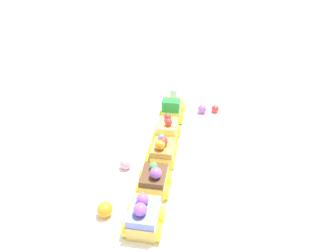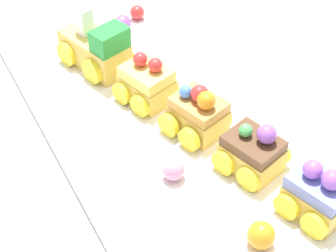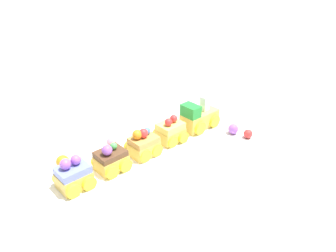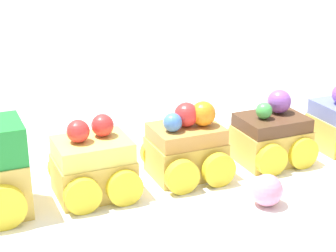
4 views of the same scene
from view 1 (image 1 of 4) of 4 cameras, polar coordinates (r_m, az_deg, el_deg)
name	(u,v)px [view 1 (image 1 of 4)]	position (r m, az deg, el deg)	size (l,w,h in m)	color
ground_plane	(170,156)	(0.62, 0.34, -6.57)	(10.00, 10.00, 0.00)	#B2B2B7
display_board	(170,154)	(0.62, 0.34, -6.15)	(0.77, 0.33, 0.01)	white
cake_train_locomotive	(173,108)	(0.73, 1.08, 3.97)	(0.13, 0.09, 0.08)	#E0BC56
cake_car_lemon	(167,131)	(0.64, -0.18, -1.00)	(0.08, 0.08, 0.07)	#E0BC56
cake_car_caramel	(161,152)	(0.58, -1.48, -5.62)	(0.08, 0.08, 0.07)	#E0BC56
cake_car_chocolate	(154,181)	(0.52, -3.04, -11.80)	(0.08, 0.08, 0.07)	#E0BC56
cake_car_blueberry	(144,217)	(0.46, -5.26, -19.11)	(0.08, 0.08, 0.07)	#E0BC56
gumball_orange	(105,209)	(0.50, -13.59, -17.21)	(0.03, 0.03, 0.03)	orange
gumball_purple	(202,109)	(0.76, 7.43, 3.72)	(0.03, 0.03, 0.03)	#9956C6
gumball_pink	(125,163)	(0.58, -9.24, -8.05)	(0.03, 0.03, 0.03)	pink
gumball_red	(215,109)	(0.77, 10.25, 3.72)	(0.02, 0.02, 0.02)	red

